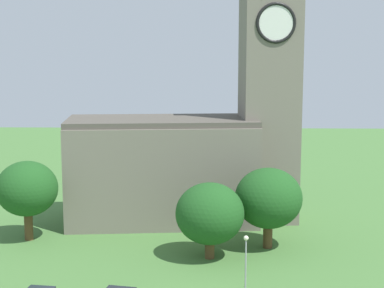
% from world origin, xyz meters
% --- Properties ---
extents(ground_plane, '(200.00, 200.00, 0.00)m').
position_xyz_m(ground_plane, '(0.00, 15.00, 0.00)').
color(ground_plane, '#477538').
extents(church, '(30.06, 13.02, 35.38)m').
position_xyz_m(church, '(-0.33, 25.98, 10.47)').
color(church, slate).
rests_on(church, ground).
extents(streetlamp_west_mid, '(0.44, 0.44, 6.03)m').
position_xyz_m(streetlamp_west_mid, '(4.20, 0.16, 4.11)').
color(streetlamp_west_mid, '#9EA0A5').
rests_on(streetlamp_west_mid, ground).
extents(tree_by_tower, '(7.03, 7.03, 9.24)m').
position_xyz_m(tree_by_tower, '(-19.77, 17.10, 6.03)').
color(tree_by_tower, brown).
rests_on(tree_by_tower, ground).
extents(tree_riverside_west, '(7.23, 7.23, 8.12)m').
position_xyz_m(tree_riverside_west, '(1.11, 11.37, 4.84)').
color(tree_riverside_west, brown).
rests_on(tree_riverside_west, ground).
extents(tree_riverside_east, '(7.43, 7.43, 9.00)m').
position_xyz_m(tree_riverside_east, '(7.56, 14.99, 5.62)').
color(tree_riverside_east, brown).
rests_on(tree_riverside_east, ground).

